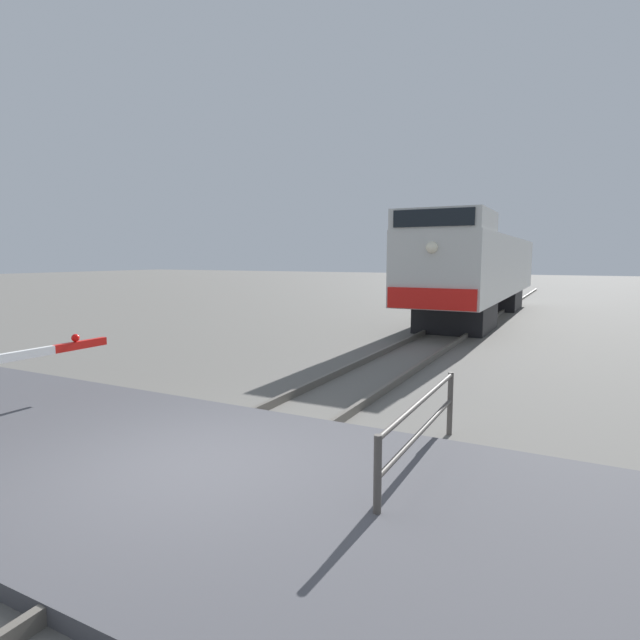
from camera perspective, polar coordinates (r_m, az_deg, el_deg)
name	(u,v)px	position (r m, az deg, el deg)	size (l,w,h in m)	color
ground_plane	(189,480)	(6.54, -14.47, -16.96)	(160.00, 160.00, 0.00)	#605E59
rail_track_left	(144,463)	(6.97, -19.05, -14.89)	(0.08, 80.00, 0.15)	#59544C
rail_track_right	(238,487)	(6.09, -9.19, -17.91)	(0.08, 80.00, 0.15)	#59544C
road_surface	(189,474)	(6.50, -14.49, -16.29)	(36.00, 4.66, 0.16)	#47474C
locomotive	(478,270)	(23.06, 17.30, 5.40)	(2.85, 15.99, 4.11)	black
guard_railing	(422,422)	(6.46, 11.31, -11.18)	(0.08, 3.09, 0.95)	#4C4742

